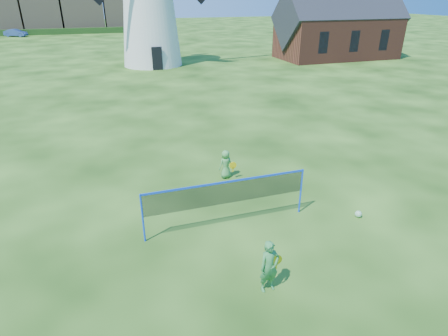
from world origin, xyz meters
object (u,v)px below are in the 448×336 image
object	(u,v)px
player_girl	(269,267)
car_right	(16,33)
windmill	(148,0)
play_ball	(358,214)
chapel	(338,28)
badminton_net	(227,193)
player_boy	(226,164)

from	to	relation	value
player_girl	car_right	size ratio (longest dim) A/B	0.38
windmill	car_right	distance (m)	39.93
play_ball	player_girl	bearing A→B (deg)	-153.76
windmill	play_ball	xyz separation A→B (m)	(1.97, -30.29, -5.92)
chapel	badminton_net	xyz separation A→B (m)	(-22.26, -27.69, -2.01)
player_boy	chapel	bearing A→B (deg)	-147.43
chapel	player_girl	distance (m)	37.85
player_girl	windmill	bearing A→B (deg)	80.84
windmill	player_boy	bearing A→B (deg)	-92.51
player_boy	car_right	distance (m)	63.78
badminton_net	player_boy	distance (m)	3.38
windmill	badminton_net	size ratio (longest dim) A/B	3.28
play_ball	car_right	size ratio (longest dim) A/B	0.06
player_boy	play_ball	distance (m)	5.13
player_boy	play_ball	xyz separation A→B (m)	(3.12, -4.04, -0.45)
chapel	play_ball	distance (m)	33.95
chapel	play_ball	xyz separation A→B (m)	(-18.10, -28.56, -3.04)
chapel	badminton_net	size ratio (longest dim) A/B	2.62
chapel	player_boy	xyz separation A→B (m)	(-21.22, -24.52, -2.59)
windmill	chapel	world-z (taller)	windmill
chapel	car_right	world-z (taller)	chapel
car_right	windmill	bearing A→B (deg)	-130.85
chapel	player_boy	world-z (taller)	chapel
car_right	badminton_net	bearing A→B (deg)	-144.07
player_girl	player_boy	bearing A→B (deg)	75.57
play_ball	car_right	distance (m)	68.53
badminton_net	player_boy	xyz separation A→B (m)	(1.03, 3.17, -0.58)
badminton_net	player_girl	bearing A→B (deg)	-88.49
player_boy	play_ball	world-z (taller)	player_boy
chapel	badminton_net	distance (m)	35.58
badminton_net	play_ball	size ratio (longest dim) A/B	22.95
play_ball	car_right	bearing A→B (deg)	106.81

